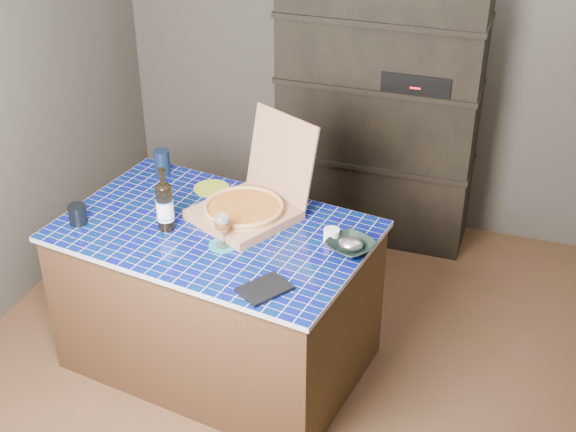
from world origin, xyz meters
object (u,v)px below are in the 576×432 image
(mead_bottle, at_px, (165,206))
(bowl, at_px, (351,247))
(pizza_box, at_px, (248,205))
(kitchen_island, at_px, (218,297))
(dvd_case, at_px, (264,289))
(wine_glass, at_px, (222,223))

(mead_bottle, distance_m, bowl, 0.89)
(pizza_box, distance_m, mead_bottle, 0.40)
(mead_bottle, bearing_deg, pizza_box, 33.98)
(kitchen_island, distance_m, bowl, 0.79)
(mead_bottle, relative_size, bowl, 1.55)
(dvd_case, bearing_deg, wine_glass, 171.64)
(kitchen_island, xyz_separation_m, mead_bottle, (-0.22, -0.07, 0.53))
(kitchen_island, relative_size, dvd_case, 7.59)
(wine_glass, bearing_deg, kitchen_island, 128.38)
(mead_bottle, bearing_deg, bowl, 5.62)
(dvd_case, bearing_deg, kitchen_island, 168.84)
(pizza_box, distance_m, wine_glass, 0.29)
(pizza_box, distance_m, bowl, 0.57)
(mead_bottle, bearing_deg, wine_glass, -10.10)
(wine_glass, relative_size, bowl, 0.83)
(pizza_box, relative_size, bowl, 3.14)
(mead_bottle, xyz_separation_m, bowl, (0.88, 0.09, -0.10))
(bowl, bearing_deg, dvd_case, -123.19)
(mead_bottle, xyz_separation_m, dvd_case, (0.61, -0.32, -0.12))
(pizza_box, bearing_deg, dvd_case, -35.33)
(bowl, bearing_deg, kitchen_island, -178.34)
(dvd_case, height_order, bowl, bowl)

